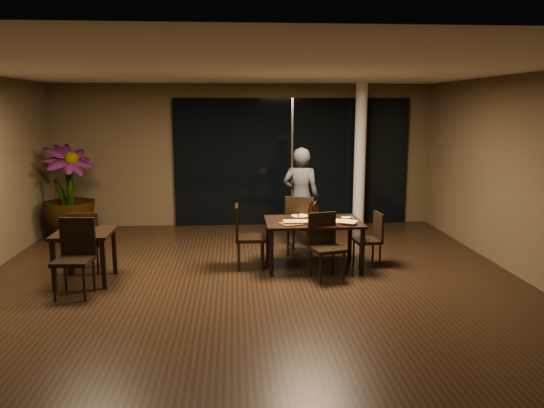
{
  "coord_description": "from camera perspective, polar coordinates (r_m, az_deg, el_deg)",
  "views": [
    {
      "loc": [
        -0.23,
        -7.28,
        2.5
      ],
      "look_at": [
        0.34,
        0.66,
        1.05
      ],
      "focal_mm": 35.0,
      "sensor_mm": 36.0,
      "label": 1
    }
  ],
  "objects": [
    {
      "name": "ground",
      "position": [
        7.7,
        -2.19,
        -8.63
      ],
      "size": [
        8.0,
        8.0,
        0.0
      ],
      "primitive_type": "plane",
      "color": "black",
      "rests_on": "ground"
    },
    {
      "name": "wall_back",
      "position": [
        11.38,
        -2.93,
        5.27
      ],
      "size": [
        8.0,
        0.1,
        3.0
      ],
      "primitive_type": "cube",
      "color": "#483C26",
      "rests_on": "ground"
    },
    {
      "name": "wall_front",
      "position": [
        3.39,
        -0.05,
        -6.88
      ],
      "size": [
        8.0,
        0.1,
        3.0
      ],
      "primitive_type": "cube",
      "color": "#483C26",
      "rests_on": "ground"
    },
    {
      "name": "wall_right",
      "position": [
        8.5,
        26.19,
        2.5
      ],
      "size": [
        0.1,
        8.0,
        3.0
      ],
      "primitive_type": "cube",
      "color": "#483C26",
      "rests_on": "ground"
    },
    {
      "name": "ceiling",
      "position": [
        7.3,
        -2.36,
        14.39
      ],
      "size": [
        8.0,
        8.0,
        0.04
      ],
      "primitive_type": "cube",
      "color": "white",
      "rests_on": "wall_back"
    },
    {
      "name": "window_panel",
      "position": [
        11.37,
        2.15,
        4.51
      ],
      "size": [
        5.0,
        0.06,
        2.7
      ],
      "primitive_type": "cube",
      "color": "black",
      "rests_on": "ground"
    },
    {
      "name": "column",
      "position": [
        11.29,
        9.44,
        5.11
      ],
      "size": [
        0.24,
        0.24,
        3.0
      ],
      "primitive_type": "cylinder",
      "color": "white",
      "rests_on": "ground"
    },
    {
      "name": "main_table",
      "position": [
        8.37,
        4.45,
        -2.3
      ],
      "size": [
        1.5,
        1.0,
        0.75
      ],
      "color": "black",
      "rests_on": "ground"
    },
    {
      "name": "side_table",
      "position": [
        8.11,
        -19.54,
        -3.68
      ],
      "size": [
        0.8,
        0.8,
        0.75
      ],
      "color": "black",
      "rests_on": "ground"
    },
    {
      "name": "chair_main_far",
      "position": [
        9.03,
        3.12,
        -1.98
      ],
      "size": [
        0.61,
        0.61,
        1.04
      ],
      "rotation": [
        0.0,
        0.0,
        2.8
      ],
      "color": "black",
      "rests_on": "ground"
    },
    {
      "name": "chair_main_near",
      "position": [
        7.9,
        5.71,
        -4.1
      ],
      "size": [
        0.55,
        0.55,
        0.97
      ],
      "rotation": [
        0.0,
        0.0,
        0.26
      ],
      "color": "black",
      "rests_on": "ground"
    },
    {
      "name": "chair_main_left",
      "position": [
        8.34,
        -2.95,
        -3.14
      ],
      "size": [
        0.47,
        0.47,
        1.0
      ],
      "rotation": [
        0.0,
        0.0,
        1.57
      ],
      "color": "black",
      "rests_on": "ground"
    },
    {
      "name": "chair_main_right",
      "position": [
        8.62,
        10.68,
        -3.4
      ],
      "size": [
        0.43,
        0.43,
        0.86
      ],
      "rotation": [
        0.0,
        0.0,
        -1.49
      ],
      "color": "black",
      "rests_on": "ground"
    },
    {
      "name": "chair_side_far",
      "position": [
        8.57,
        -19.47,
        -3.54
      ],
      "size": [
        0.49,
        0.49,
        0.96
      ],
      "rotation": [
        0.0,
        0.0,
        3.26
      ],
      "color": "black",
      "rests_on": "ground"
    },
    {
      "name": "chair_side_near",
      "position": [
        7.63,
        -20.39,
        -4.94
      ],
      "size": [
        0.51,
        0.51,
        1.03
      ],
      "rotation": [
        0.0,
        0.0,
        -0.06
      ],
      "color": "black",
      "rests_on": "ground"
    },
    {
      "name": "diner",
      "position": [
        9.58,
        3.11,
        0.72
      ],
      "size": [
        0.7,
        0.56,
        1.81
      ],
      "primitive_type": "imported",
      "rotation": [
        0.0,
        0.0,
        2.87
      ],
      "color": "#292C2E",
      "rests_on": "ground"
    },
    {
      "name": "potted_plant",
      "position": [
        10.84,
        -21.06,
        1.17
      ],
      "size": [
        1.4,
        1.4,
        1.81
      ],
      "primitive_type": "imported",
      "rotation": [
        0.0,
        0.0,
        0.79
      ],
      "color": "#25521B",
      "rests_on": "ground"
    },
    {
      "name": "pizza_board_left",
      "position": [
        8.15,
        2.89,
        -2.03
      ],
      "size": [
        0.66,
        0.5,
        0.01
      ],
      "primitive_type": "cube",
      "rotation": [
        0.0,
        0.0,
        0.39
      ],
      "color": "#412915",
      "rests_on": "main_table"
    },
    {
      "name": "pizza_board_right",
      "position": [
        8.22,
        7.28,
        -2.01
      ],
      "size": [
        0.53,
        0.29,
        0.01
      ],
      "primitive_type": "cube",
      "rotation": [
        0.0,
        0.0,
        0.06
      ],
      "color": "#4D3318",
      "rests_on": "main_table"
    },
    {
      "name": "oblong_pizza_left",
      "position": [
        8.15,
        2.89,
        -1.92
      ],
      "size": [
        0.45,
        0.22,
        0.02
      ],
      "primitive_type": null,
      "rotation": [
        0.0,
        0.0,
        0.02
      ],
      "color": "maroon",
      "rests_on": "pizza_board_left"
    },
    {
      "name": "oblong_pizza_right",
      "position": [
        8.21,
        7.29,
        -1.89
      ],
      "size": [
        0.55,
        0.43,
        0.02
      ],
      "primitive_type": null,
      "rotation": [
        0.0,
        0.0,
        -0.45
      ],
      "color": "maroon",
      "rests_on": "pizza_board_right"
    },
    {
      "name": "round_pizza",
      "position": [
        8.65,
        3.05,
        -1.31
      ],
      "size": [
        0.29,
        0.29,
        0.01
      ],
      "primitive_type": "cylinder",
      "color": "#C54315",
      "rests_on": "main_table"
    },
    {
      "name": "bottle_a",
      "position": [
        8.39,
        4.12,
        -0.8
      ],
      "size": [
        0.06,
        0.06,
        0.27
      ],
      "primitive_type": null,
      "color": "black",
      "rests_on": "main_table"
    },
    {
      "name": "bottle_b",
      "position": [
        8.39,
        4.85,
        -0.88
      ],
      "size": [
        0.05,
        0.05,
        0.25
      ],
      "primitive_type": null,
      "color": "black",
      "rests_on": "main_table"
    },
    {
      "name": "bottle_c",
      "position": [
        8.44,
        4.29,
        -0.64
      ],
      "size": [
        0.07,
        0.07,
        0.3
      ],
      "primitive_type": null,
      "color": "black",
      "rests_on": "main_table"
    },
    {
      "name": "tumbler_left",
      "position": [
        8.41,
        2.69,
        -1.38
      ],
      "size": [
        0.08,
        0.08,
        0.09
      ],
      "primitive_type": "cylinder",
      "color": "white",
      "rests_on": "main_table"
    },
    {
      "name": "tumbler_right",
      "position": [
        8.48,
        5.66,
        -1.36
      ],
      "size": [
        0.07,
        0.07,
        0.08
      ],
      "primitive_type": "cylinder",
      "color": "white",
      "rests_on": "main_table"
    },
    {
      "name": "napkin_near",
      "position": [
        8.4,
        8.23,
        -1.76
      ],
      "size": [
        0.2,
        0.16,
        0.01
      ],
      "primitive_type": "cube",
      "rotation": [
        0.0,
        0.0,
        -0.38
      ],
      "color": "silver",
      "rests_on": "main_table"
    },
    {
      "name": "napkin_far",
      "position": [
        8.62,
        8.11,
        -1.45
      ],
      "size": [
        0.19,
        0.12,
        0.01
      ],
      "primitive_type": "cube",
      "rotation": [
        0.0,
        0.0,
        0.11
      ],
      "color": "silver",
      "rests_on": "main_table"
    },
    {
      "name": "wine_glass_a",
      "position": [
        8.19,
        -20.49,
        -2.07
      ],
      "size": [
        0.08,
        0.08,
        0.17
      ],
      "primitive_type": null,
      "color": "white",
      "rests_on": "side_table"
    },
    {
      "name": "wine_glass_b",
      "position": [
        7.94,
        -18.89,
        -2.3
      ],
      "size": [
        0.08,
        0.08,
        0.18
      ],
      "primitive_type": null,
      "color": "white",
      "rests_on": "side_table"
    },
    {
      "name": "side_napkin",
      "position": [
        7.9,
        -19.51,
        -3.03
      ],
      "size": [
        0.2,
        0.14,
        0.01
      ],
      "primitive_type": "cube",
      "rotation": [
        0.0,
        0.0,
        -0.16
      ],
      "color": "white",
      "rests_on": "side_table"
    }
  ]
}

